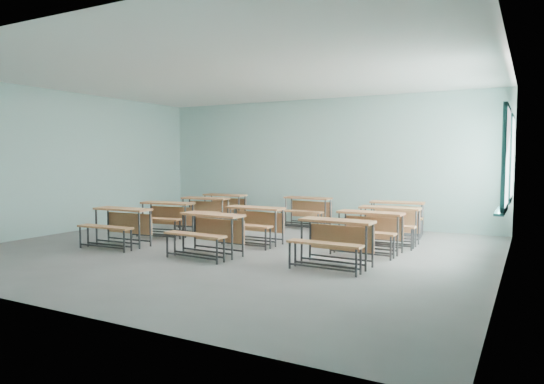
{
  "coord_description": "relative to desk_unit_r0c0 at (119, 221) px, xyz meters",
  "views": [
    {
      "loc": [
        4.84,
        -7.51,
        1.69
      ],
      "look_at": [
        0.15,
        1.2,
        1.0
      ],
      "focal_mm": 32.0,
      "sensor_mm": 36.0,
      "label": 1
    }
  ],
  "objects": [
    {
      "name": "desk_unit_r1c0",
      "position": [
        -0.06,
        1.38,
        0.0
      ],
      "size": [
        1.26,
        0.93,
        0.73
      ],
      "rotation": [
        0.0,
        0.0,
        0.13
      ],
      "color": "#B06C3F",
      "rests_on": "ground"
    },
    {
      "name": "desk_unit_r1c1",
      "position": [
        2.13,
        1.41,
        0.0
      ],
      "size": [
        1.18,
        0.8,
        0.73
      ],
      "rotation": [
        0.0,
        0.0,
        0.02
      ],
      "color": "#B06C3F",
      "rests_on": "ground"
    },
    {
      "name": "desk_unit_r0c2",
      "position": [
        4.26,
        0.3,
        0.0
      ],
      "size": [
        1.2,
        0.82,
        0.73
      ],
      "rotation": [
        0.0,
        0.0,
        -0.03
      ],
      "color": "#B06C3F",
      "rests_on": "ground"
    },
    {
      "name": "desk_unit_r3c2",
      "position": [
        4.33,
        3.92,
        0.0
      ],
      "size": [
        1.25,
        0.92,
        0.73
      ],
      "rotation": [
        0.0,
        0.0,
        0.12
      ],
      "color": "#B06C3F",
      "rests_on": "ground"
    },
    {
      "name": "desk_unit_r0c1",
      "position": [
        2.05,
        0.06,
        0.0
      ],
      "size": [
        1.21,
        0.85,
        0.73
      ],
      "rotation": [
        0.0,
        0.0,
        -0.06
      ],
      "color": "#B06C3F",
      "rests_on": "ground"
    },
    {
      "name": "desk_unit_r2c2",
      "position": [
        4.49,
        2.66,
        0.0
      ],
      "size": [
        1.19,
        0.82,
        0.73
      ],
      "rotation": [
        0.0,
        0.0,
        0.03
      ],
      "color": "#B06C3F",
      "rests_on": "ground"
    },
    {
      "name": "desk_unit_r2c0",
      "position": [
        -0.09,
        2.82,
        0.0
      ],
      "size": [
        1.26,
        0.93,
        0.73
      ],
      "rotation": [
        0.0,
        0.0,
        0.13
      ],
      "color": "#B06C3F",
      "rests_on": "ground"
    },
    {
      "name": "desk_unit_r3c0",
      "position": [
        -0.27,
        3.92,
        0.0
      ],
      "size": [
        1.17,
        0.79,
        0.73
      ],
      "rotation": [
        0.0,
        0.0,
        0.01
      ],
      "color": "#B06C3F",
      "rests_on": "ground"
    },
    {
      "name": "desk_unit_r1c2",
      "position": [
        4.4,
        1.65,
        0.0
      ],
      "size": [
        1.19,
        0.81,
        0.73
      ],
      "rotation": [
        0.0,
        0.0,
        -0.02
      ],
      "color": "#B06C3F",
      "rests_on": "ground"
    },
    {
      "name": "desk_unit_r3c1",
      "position": [
        2.07,
        4.09,
        0.0
      ],
      "size": [
        1.19,
        0.82,
        0.73
      ],
      "rotation": [
        0.0,
        0.0,
        -0.03
      ],
      "color": "#B06C3F",
      "rests_on": "ground"
    },
    {
      "name": "desk_unit_r0c0",
      "position": [
        0.0,
        0.0,
        0.0
      ],
      "size": [
        1.2,
        0.84,
        0.73
      ],
      "rotation": [
        0.0,
        0.0,
        0.05
      ],
      "color": "#B06C3F",
      "rests_on": "ground"
    },
    {
      "name": "room",
      "position": [
        2.18,
        0.83,
        1.11
      ],
      "size": [
        9.04,
        8.04,
        3.24
      ],
      "color": "slate",
      "rests_on": "ground"
    }
  ]
}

